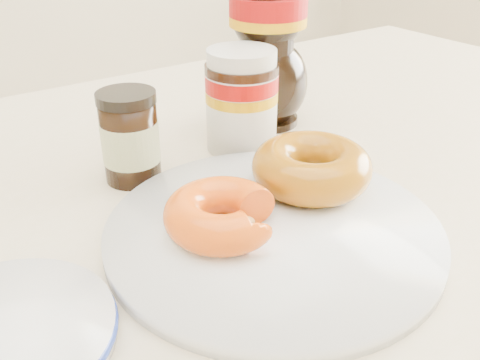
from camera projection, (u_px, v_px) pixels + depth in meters
dining_table at (254, 271)px, 0.56m from camera, size 1.40×0.90×0.75m
plate at (273, 231)px, 0.46m from camera, size 0.29×0.29×0.01m
donut_bitten at (222, 214)px, 0.44m from camera, size 0.11×0.11×0.03m
donut_whole at (312, 167)px, 0.51m from camera, size 0.13×0.13×0.04m
nutella_jar at (242, 96)px, 0.60m from camera, size 0.08×0.08×0.12m
syrup_bottle at (267, 39)px, 0.64m from camera, size 0.12×0.10×0.21m
dark_jar at (130, 138)px, 0.54m from camera, size 0.06×0.06×0.09m
blue_rim_saucer at (0, 336)px, 0.35m from camera, size 0.15×0.15×0.02m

